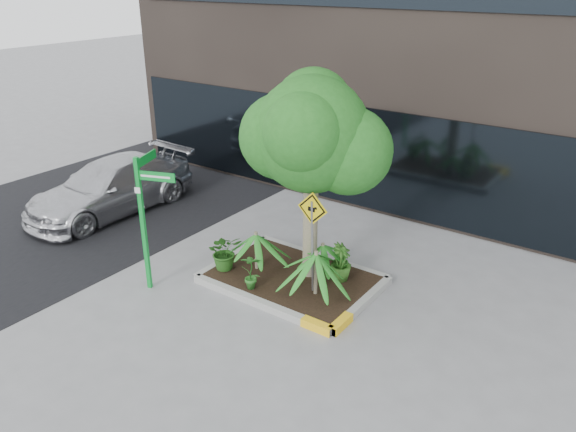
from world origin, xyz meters
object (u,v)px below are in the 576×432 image
Objects in this scene: parked_car at (111,187)px; street_sign_post at (145,209)px; cattle_sign at (312,226)px; tree at (312,134)px.

parked_car is 1.70× the size of street_sign_post.
cattle_sign reaches higher than parked_car.
tree is at bearing 1.32° from parked_car.
tree reaches higher than cattle_sign.
tree is 3.42m from street_sign_post.
street_sign_post reaches higher than parked_car.
street_sign_post is at bearing -140.07° from tree.
parked_car is 4.41m from street_sign_post.
tree is 6.62m from parked_car.
street_sign_post reaches higher than cattle_sign.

